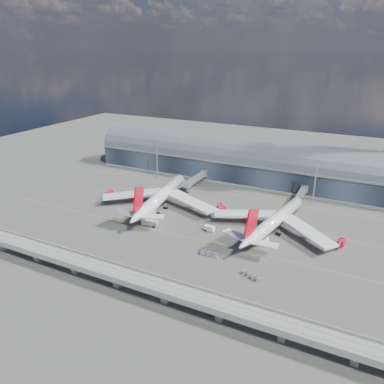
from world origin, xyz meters
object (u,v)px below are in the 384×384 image
at_px(service_truck_4, 214,215).
at_px(service_truck_5, 179,194).
at_px(service_truck_1, 209,228).
at_px(cargo_train_0, 209,254).
at_px(service_truck_0, 153,212).
at_px(floodlight_mast_left, 157,158).
at_px(floodlight_mast_right, 315,181).
at_px(service_truck_2, 150,223).
at_px(airliner_right, 275,221).
at_px(cargo_train_1, 251,276).
at_px(airliner_left, 161,196).
at_px(service_truck_3, 262,240).

relative_size(service_truck_4, service_truck_5, 0.63).
relative_size(service_truck_1, cargo_train_0, 0.62).
bearing_deg(service_truck_5, service_truck_4, -97.07).
bearing_deg(service_truck_1, service_truck_0, 89.35).
xyz_separation_m(floodlight_mast_left, floodlight_mast_right, (100.00, 0.00, 0.00)).
height_order(service_truck_4, cargo_train_0, service_truck_4).
bearing_deg(service_truck_2, service_truck_0, 18.08).
distance_m(floodlight_mast_right, service_truck_5, 76.00).
bearing_deg(service_truck_1, floodlight_mast_left, 54.66).
bearing_deg(airliner_right, cargo_train_1, -77.24).
bearing_deg(cargo_train_0, service_truck_5, 39.49).
relative_size(airliner_left, service_truck_3, 10.40).
bearing_deg(airliner_left, airliner_right, -9.62).
distance_m(service_truck_4, cargo_train_1, 55.14).
distance_m(airliner_right, cargo_train_1, 41.57).
height_order(airliner_right, cargo_train_1, airliner_right).
bearing_deg(cargo_train_1, service_truck_1, 25.13).
bearing_deg(floodlight_mast_right, service_truck_1, -124.62).
height_order(floodlight_mast_left, service_truck_1, floodlight_mast_left).
relative_size(service_truck_3, service_truck_4, 1.52).
distance_m(service_truck_3, service_truck_4, 33.87).
distance_m(airliner_right, service_truck_5, 64.34).
distance_m(service_truck_0, cargo_train_0, 49.13).
height_order(floodlight_mast_right, service_truck_5, floodlight_mast_right).
height_order(airliner_right, service_truck_0, airliner_right).
height_order(service_truck_4, cargo_train_1, service_truck_4).
height_order(airliner_left, service_truck_2, airliner_left).
bearing_deg(service_truck_3, cargo_train_1, -55.67).
bearing_deg(airliner_left, service_truck_4, -6.89).
xyz_separation_m(floodlight_mast_left, service_truck_4, (57.79, -39.58, -12.39)).
xyz_separation_m(airliner_left, service_truck_3, (60.79, -15.12, -4.65)).
height_order(airliner_left, service_truck_1, airliner_left).
relative_size(floodlight_mast_left, cargo_train_1, 3.00).
bearing_deg(cargo_train_0, airliner_left, 52.22).
bearing_deg(floodlight_mast_left, cargo_train_1, -42.12).
bearing_deg(service_truck_3, floodlight_mast_left, 173.50).
distance_m(floodlight_mast_left, service_truck_3, 104.47).
distance_m(service_truck_1, cargo_train_1, 40.87).
height_order(floodlight_mast_right, service_truck_1, floodlight_mast_right).
height_order(service_truck_1, cargo_train_0, service_truck_1).
relative_size(airliner_left, cargo_train_1, 8.37).
distance_m(service_truck_0, service_truck_1, 33.82).
relative_size(service_truck_2, cargo_train_0, 1.03).
relative_size(service_truck_1, cargo_train_1, 0.58).
xyz_separation_m(service_truck_0, service_truck_4, (29.26, 11.32, -0.36)).
height_order(floodlight_mast_right, cargo_train_0, floodlight_mast_right).
xyz_separation_m(service_truck_1, service_truck_3, (25.56, -0.63, 0.19)).
distance_m(service_truck_2, service_truck_3, 54.22).
bearing_deg(service_truck_3, airliner_left, -168.13).
bearing_deg(service_truck_1, service_truck_5, 52.25).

